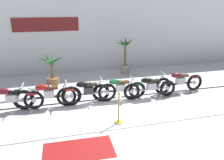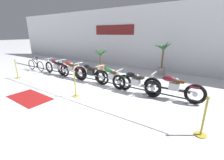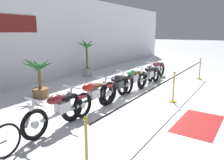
# 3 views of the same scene
# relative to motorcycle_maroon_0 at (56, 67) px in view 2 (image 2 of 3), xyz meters

# --- Properties ---
(ground_plane) EXTENTS (120.00, 120.00, 0.00)m
(ground_plane) POSITION_rel_motorcycle_maroon_0_xyz_m (3.34, -0.60, -0.47)
(ground_plane) COLOR silver
(back_wall) EXTENTS (28.00, 0.29, 4.20)m
(back_wall) POSITION_rel_motorcycle_maroon_0_xyz_m (3.33, 4.53, 1.63)
(back_wall) COLOR white
(back_wall) RESTS_ON ground
(motorcycle_maroon_0) EXTENTS (2.27, 0.62, 0.93)m
(motorcycle_maroon_0) POSITION_rel_motorcycle_maroon_0_xyz_m (0.00, 0.00, 0.00)
(motorcycle_maroon_0) COLOR black
(motorcycle_maroon_0) RESTS_ON ground
(motorcycle_red_1) EXTENTS (2.45, 0.62, 0.96)m
(motorcycle_red_1) POSITION_rel_motorcycle_maroon_0_xyz_m (1.28, 0.01, -0.00)
(motorcycle_red_1) COLOR black
(motorcycle_red_1) RESTS_ON ground
(motorcycle_black_2) EXTENTS (2.30, 0.62, 0.94)m
(motorcycle_black_2) POSITION_rel_motorcycle_maroon_0_xyz_m (2.72, -0.01, 0.00)
(motorcycle_black_2) COLOR black
(motorcycle_black_2) RESTS_ON ground
(motorcycle_green_3) EXTENTS (2.18, 0.62, 0.93)m
(motorcycle_green_3) POSITION_rel_motorcycle_maroon_0_xyz_m (4.01, 0.04, -0.02)
(motorcycle_green_3) COLOR black
(motorcycle_green_3) RESTS_ON ground
(motorcycle_black_4) EXTENTS (2.24, 0.62, 0.92)m
(motorcycle_black_4) POSITION_rel_motorcycle_maroon_0_xyz_m (5.27, -0.11, -0.02)
(motorcycle_black_4) COLOR black
(motorcycle_black_4) RESTS_ON ground
(motorcycle_maroon_5) EXTENTS (2.28, 0.62, 0.95)m
(motorcycle_maroon_5) POSITION_rel_motorcycle_maroon_0_xyz_m (6.73, 0.13, -0.00)
(motorcycle_maroon_5) COLOR black
(motorcycle_maroon_5) RESTS_ON ground
(bicycle) EXTENTS (1.70, 0.48, 0.94)m
(bicycle) POSITION_rel_motorcycle_maroon_0_xyz_m (-2.04, -0.11, -0.10)
(bicycle) COLOR black
(bicycle) RESTS_ON ground
(potted_palm_left_of_row) EXTENTS (1.23, 1.07, 1.53)m
(potted_palm_left_of_row) POSITION_rel_motorcycle_maroon_0_xyz_m (1.45, 2.53, 0.20)
(potted_palm_left_of_row) COLOR brown
(potted_palm_left_of_row) RESTS_ON ground
(potted_palm_right_of_row) EXTENTS (1.10, 1.03, 2.05)m
(potted_palm_right_of_row) POSITION_rel_motorcycle_maroon_0_xyz_m (5.36, 3.49, 0.44)
(potted_palm_right_of_row) COLOR gray
(potted_palm_right_of_row) RESTS_ON ground
(stanchion_far_left) EXTENTS (9.07, 0.28, 1.05)m
(stanchion_far_left) POSITION_rel_motorcycle_maroon_0_xyz_m (1.99, -1.74, 0.25)
(stanchion_far_left) COLOR gold
(stanchion_far_left) RESTS_ON ground
(stanchion_mid_left) EXTENTS (0.28, 0.28, 1.05)m
(stanchion_mid_left) POSITION_rel_motorcycle_maroon_0_xyz_m (3.47, -1.74, -0.11)
(stanchion_mid_left) COLOR gold
(stanchion_mid_left) RESTS_ON ground
(stanchion_mid_right) EXTENTS (0.28, 0.28, 1.05)m
(stanchion_mid_right) POSITION_rel_motorcycle_maroon_0_xyz_m (7.86, -1.74, -0.11)
(stanchion_mid_right) COLOR gold
(stanchion_mid_right) RESTS_ON ground
(floor_banner) EXTENTS (1.87, 1.06, 0.01)m
(floor_banner) POSITION_rel_motorcycle_maroon_0_xyz_m (2.06, -2.85, -0.47)
(floor_banner) COLOR maroon
(floor_banner) RESTS_ON ground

